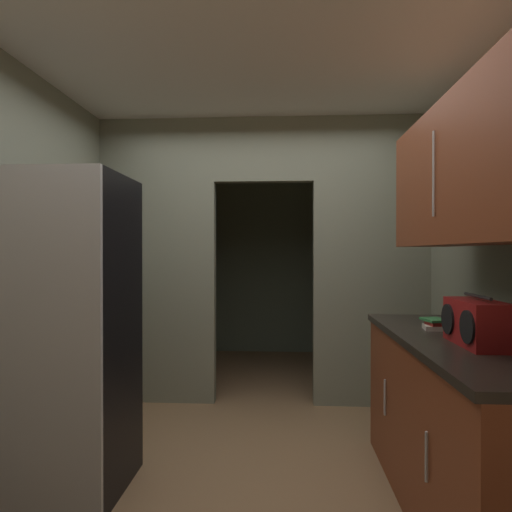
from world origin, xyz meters
TOP-DOWN VIEW (x-y plane):
  - ground at (0.00, 0.00)m, footprint 20.00×20.00m
  - kitchen_overhead_slab at (0.00, 0.45)m, footprint 3.42×6.97m
  - kitchen_partition at (-0.00, 1.48)m, footprint 3.02×0.12m
  - adjoining_room_shell at (0.00, 3.04)m, footprint 3.02×2.26m
  - refrigerator at (-1.12, -0.12)m, footprint 0.78×0.71m
  - lower_cabinet_run at (1.16, -0.27)m, footprint 0.70×1.85m
  - upper_cabinet_counterside at (1.16, -0.27)m, footprint 0.36×1.66m
  - boombox at (1.13, -0.45)m, footprint 0.19×0.41m
  - book_stack at (1.08, 0.01)m, footprint 0.14×0.17m

SIDE VIEW (x-z plane):
  - ground at x=0.00m, z-range 0.00..0.00m
  - lower_cabinet_run at x=1.16m, z-range 0.00..0.94m
  - refrigerator at x=-1.12m, z-range 0.00..1.84m
  - book_stack at x=1.08m, z-range 0.94..1.00m
  - boombox at x=1.13m, z-range 0.93..1.17m
  - adjoining_room_shell at x=0.00m, z-range 0.00..2.62m
  - kitchen_partition at x=0.00m, z-range 0.09..2.71m
  - upper_cabinet_counterside at x=1.16m, z-range 1.43..2.17m
  - kitchen_overhead_slab at x=0.00m, z-range 2.62..2.68m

